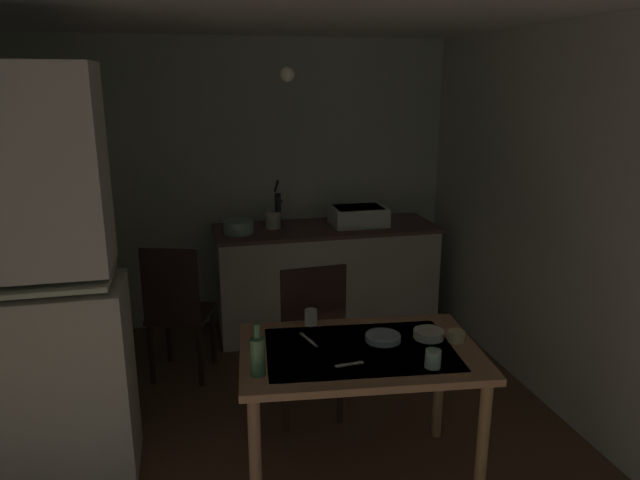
% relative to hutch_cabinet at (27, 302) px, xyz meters
% --- Properties ---
extents(ground_plane, '(4.76, 4.76, 0.00)m').
position_rel_hutch_cabinet_xyz_m(ground_plane, '(1.25, -0.00, -0.98)').
color(ground_plane, brown).
extents(wall_back, '(3.53, 0.10, 2.35)m').
position_rel_hutch_cabinet_xyz_m(wall_back, '(1.25, 1.92, 0.19)').
color(wall_back, silver).
rests_on(wall_back, ground).
extents(wall_right, '(0.10, 3.86, 2.35)m').
position_rel_hutch_cabinet_xyz_m(wall_right, '(3.01, -0.00, 0.19)').
color(wall_right, silver).
rests_on(wall_right, ground).
extents(hutch_cabinet, '(0.90, 0.46, 2.10)m').
position_rel_hutch_cabinet_xyz_m(hutch_cabinet, '(0.00, 0.00, 0.00)').
color(hutch_cabinet, silver).
rests_on(hutch_cabinet, ground).
extents(counter_cabinet, '(1.79, 0.64, 0.87)m').
position_rel_hutch_cabinet_xyz_m(counter_cabinet, '(1.87, 1.55, -0.55)').
color(counter_cabinet, silver).
rests_on(counter_cabinet, ground).
extents(sink_basin, '(0.44, 0.34, 0.15)m').
position_rel_hutch_cabinet_xyz_m(sink_basin, '(2.14, 1.55, -0.03)').
color(sink_basin, white).
rests_on(sink_basin, counter_cabinet).
extents(hand_pump, '(0.05, 0.27, 0.39)m').
position_rel_hutch_cabinet_xyz_m(hand_pump, '(1.49, 1.60, 0.06)').
color(hand_pump, '#232328').
rests_on(hand_pump, counter_cabinet).
extents(mixing_bowl_counter, '(0.23, 0.23, 0.10)m').
position_rel_hutch_cabinet_xyz_m(mixing_bowl_counter, '(1.16, 1.50, -0.06)').
color(mixing_bowl_counter, '#ADD1C1').
rests_on(mixing_bowl_counter, counter_cabinet).
extents(stoneware_crock, '(0.13, 0.13, 0.14)m').
position_rel_hutch_cabinet_xyz_m(stoneware_crock, '(1.45, 1.60, -0.04)').
color(stoneware_crock, beige).
rests_on(stoneware_crock, counter_cabinet).
extents(dining_table, '(1.25, 0.88, 0.74)m').
position_rel_hutch_cabinet_xyz_m(dining_table, '(1.57, -0.38, -0.34)').
color(dining_table, tan).
rests_on(dining_table, ground).
extents(chair_far_side, '(0.43, 0.43, 1.01)m').
position_rel_hutch_cabinet_xyz_m(chair_far_side, '(1.44, 0.22, -0.46)').
color(chair_far_side, '#34211C').
rests_on(chair_far_side, ground).
extents(chair_by_counter, '(0.50, 0.50, 0.97)m').
position_rel_hutch_cabinet_xyz_m(chair_by_counter, '(0.68, 0.93, -0.47)').
color(chair_by_counter, black).
rests_on(chair_by_counter, ground).
extents(serving_bowl_wide, '(0.18, 0.18, 0.03)m').
position_rel_hutch_cabinet_xyz_m(serving_bowl_wide, '(1.71, -0.31, -0.23)').
color(serving_bowl_wide, '#9EB2C6').
rests_on(serving_bowl_wide, dining_table).
extents(soup_bowl_small, '(0.16, 0.16, 0.04)m').
position_rel_hutch_cabinet_xyz_m(soup_bowl_small, '(1.95, -0.34, -0.22)').
color(soup_bowl_small, white).
rests_on(soup_bowl_small, dining_table).
extents(teacup_mint, '(0.07, 0.07, 0.09)m').
position_rel_hutch_cabinet_xyz_m(teacup_mint, '(1.40, -0.04, -0.20)').
color(teacup_mint, white).
rests_on(teacup_mint, dining_table).
extents(mug_tall, '(0.09, 0.09, 0.06)m').
position_rel_hutch_cabinet_xyz_m(mug_tall, '(2.07, -0.41, -0.21)').
color(mug_tall, beige).
rests_on(mug_tall, dining_table).
extents(mug_dark, '(0.07, 0.07, 0.08)m').
position_rel_hutch_cabinet_xyz_m(mug_dark, '(1.84, -0.64, -0.20)').
color(mug_dark, '#ADD1C1').
rests_on(mug_dark, dining_table).
extents(glass_bottle, '(0.07, 0.07, 0.25)m').
position_rel_hutch_cabinet_xyz_m(glass_bottle, '(1.05, -0.53, -0.15)').
color(glass_bottle, '#4C7F56').
rests_on(glass_bottle, dining_table).
extents(table_knife, '(0.06, 0.18, 0.00)m').
position_rel_hutch_cabinet_xyz_m(table_knife, '(1.35, -0.22, -0.24)').
color(table_knife, silver).
rests_on(table_knife, dining_table).
extents(teaspoon_near_bowl, '(0.14, 0.03, 0.00)m').
position_rel_hutch_cabinet_xyz_m(teaspoon_near_bowl, '(1.47, -0.53, -0.24)').
color(teaspoon_near_bowl, beige).
rests_on(teaspoon_near_bowl, dining_table).
extents(pendant_bulb, '(0.08, 0.08, 0.08)m').
position_rel_hutch_cabinet_xyz_m(pendant_bulb, '(1.36, 0.37, 1.07)').
color(pendant_bulb, '#F9EFCC').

